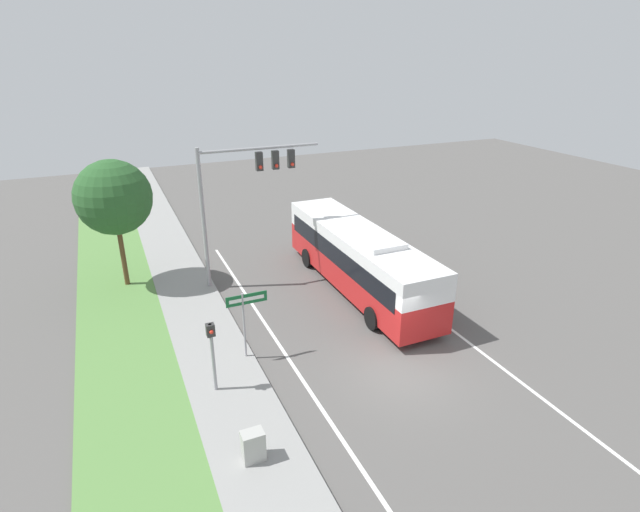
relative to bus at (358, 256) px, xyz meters
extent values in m
plane|color=#565451|center=(-1.69, -6.85, -1.82)|extent=(80.00, 80.00, 0.00)
cube|color=gray|center=(-7.89, -6.85, -1.76)|extent=(2.80, 80.00, 0.12)
cube|color=#568442|center=(-11.09, -6.85, -1.77)|extent=(3.60, 80.00, 0.10)
cube|color=silver|center=(-5.29, -6.85, -1.82)|extent=(0.14, 30.00, 0.01)
cube|color=silver|center=(1.91, -6.85, -1.82)|extent=(0.14, 30.00, 0.01)
cube|color=red|center=(0.00, 0.01, -0.70)|extent=(2.49, 11.75, 1.49)
cube|color=white|center=(0.00, 0.01, 0.66)|extent=(2.49, 11.75, 1.22)
cube|color=black|center=(0.00, 0.01, 0.24)|extent=(2.53, 10.81, 0.92)
cube|color=white|center=(0.00, -0.87, 1.39)|extent=(1.74, 4.11, 0.24)
cylinder|color=black|center=(-1.19, 3.66, -1.31)|extent=(0.28, 1.02, 1.02)
cylinder|color=black|center=(1.19, 3.66, -1.31)|extent=(0.28, 1.02, 1.02)
cylinder|color=black|center=(-1.19, -3.63, -1.31)|extent=(0.28, 1.02, 1.02)
cylinder|color=black|center=(1.19, -3.63, -1.31)|extent=(0.28, 1.02, 1.02)
cylinder|color=#939399|center=(-6.74, 3.20, 1.70)|extent=(0.20, 0.20, 7.04)
cylinder|color=#939399|center=(-3.76, 3.20, 4.97)|extent=(5.95, 0.14, 0.14)
cube|color=#2D2D2D|center=(-3.84, 3.20, 4.35)|extent=(0.32, 0.28, 0.90)
sphere|color=red|center=(-3.84, 3.02, 4.10)|extent=(0.18, 0.18, 0.18)
cube|color=#2D2D2D|center=(-3.02, 3.20, 4.35)|extent=(0.32, 0.28, 0.90)
sphere|color=red|center=(-3.02, 3.02, 4.10)|extent=(0.18, 0.18, 0.18)
cube|color=#2D2D2D|center=(-2.20, 3.20, 4.35)|extent=(0.32, 0.28, 0.90)
sphere|color=red|center=(-2.20, 3.02, 4.10)|extent=(0.18, 0.18, 0.18)
cylinder|color=#939399|center=(-8.32, -5.20, -0.45)|extent=(0.12, 0.12, 2.74)
cube|color=#2D2D2D|center=(-8.32, -5.20, 0.70)|extent=(0.28, 0.24, 0.44)
sphere|color=red|center=(-8.32, -5.35, 0.70)|extent=(0.14, 0.14, 0.14)
cylinder|color=#939399|center=(-6.78, -3.62, -0.41)|extent=(0.08, 0.08, 2.82)
cube|color=#145B2D|center=(-6.63, -3.62, 0.75)|extent=(1.58, 0.03, 0.41)
cube|color=white|center=(-6.63, -3.64, 0.75)|extent=(1.34, 0.01, 0.14)
cube|color=#A8A8A3|center=(-8.04, -8.84, -1.22)|extent=(0.65, 0.46, 0.97)
cylinder|color=brown|center=(-10.52, 5.11, 0.01)|extent=(0.24, 0.24, 3.47)
sphere|color=#285628|center=(-10.52, 5.11, 2.83)|extent=(3.60, 3.60, 3.60)
camera|label=1|loc=(-10.77, -19.82, 9.34)|focal=28.00mm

